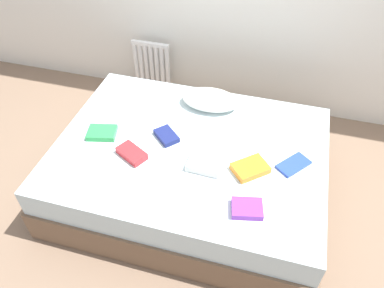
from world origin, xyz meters
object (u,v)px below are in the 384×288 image
at_px(pillow, 210,100).
at_px(textbook_purple, 247,209).
at_px(bed, 190,170).
at_px(textbook_blue, 293,165).
at_px(textbook_orange, 250,168).
at_px(textbook_navy, 166,136).
at_px(textbook_red, 132,153).
at_px(radiator, 152,64).
at_px(textbook_green, 102,133).
at_px(textbook_white, 205,165).

height_order(pillow, textbook_purple, pillow).
relative_size(bed, textbook_blue, 8.46).
relative_size(textbook_orange, textbook_navy, 1.23).
relative_size(textbook_purple, textbook_navy, 1.01).
bearing_deg(textbook_red, radiator, 133.51).
bearing_deg(textbook_green, bed, -8.16).
bearing_deg(textbook_green, textbook_purple, -31.75).
relative_size(textbook_red, textbook_purple, 1.14).
xyz_separation_m(bed, radiator, (-0.75, 1.20, 0.11)).
relative_size(pillow, textbook_orange, 2.01).
bearing_deg(bed, textbook_orange, -14.22).
bearing_deg(radiator, textbook_purple, -53.00).
bearing_deg(pillow, textbook_navy, -114.86).
bearing_deg(pillow, textbook_purple, -64.15).
xyz_separation_m(radiator, pillow, (0.78, -0.68, 0.20)).
xyz_separation_m(bed, pillow, (0.02, 0.52, 0.31)).
distance_m(bed, textbook_orange, 0.55).
relative_size(textbook_orange, textbook_purple, 1.22).
relative_size(bed, textbook_navy, 10.54).
height_order(pillow, textbook_orange, pillow).
distance_m(bed, textbook_blue, 0.79).
relative_size(textbook_white, textbook_blue, 0.97).
relative_size(textbook_green, textbook_blue, 0.90).
height_order(pillow, textbook_navy, pillow).
bearing_deg(radiator, textbook_orange, -47.38).
bearing_deg(textbook_red, textbook_purple, 12.27).
height_order(textbook_white, textbook_green, textbook_white).
relative_size(textbook_purple, textbook_green, 0.90).
relative_size(pillow, textbook_green, 2.20).
distance_m(textbook_red, textbook_blue, 1.14).
bearing_deg(radiator, bed, -57.93).
distance_m(textbook_navy, textbook_blue, 0.94).
distance_m(radiator, textbook_purple, 2.08).
bearing_deg(textbook_orange, radiator, 91.21).
height_order(textbook_red, textbook_purple, textbook_red).
bearing_deg(textbook_orange, textbook_red, 144.54).
bearing_deg(textbook_green, textbook_orange, -15.99).
height_order(textbook_red, textbook_orange, textbook_red).
distance_m(radiator, textbook_white, 1.65).
relative_size(pillow, textbook_white, 2.04).
height_order(textbook_purple, textbook_green, textbook_purple).
relative_size(bed, textbook_red, 9.22).
height_order(textbook_orange, textbook_green, textbook_orange).
bearing_deg(textbook_navy, textbook_purple, 6.86).
distance_m(textbook_purple, textbook_white, 0.45).
xyz_separation_m(textbook_orange, textbook_green, (-1.13, 0.06, -0.00)).
relative_size(pillow, textbook_navy, 2.46).
height_order(textbook_red, textbook_blue, textbook_red).
height_order(textbook_red, textbook_white, same).
bearing_deg(pillow, textbook_orange, -55.53).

